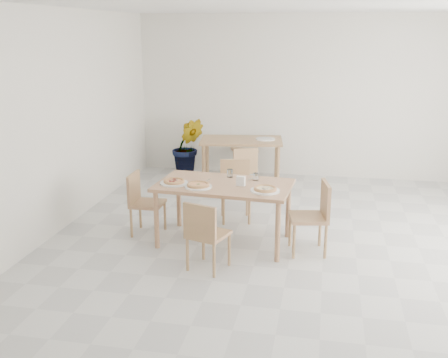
% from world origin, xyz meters
% --- Properties ---
extents(main_table, '(1.65, 1.02, 0.75)m').
position_xyz_m(main_table, '(-0.83, 0.17, 0.67)').
color(main_table, tan).
rests_on(main_table, ground).
extents(chair_south, '(0.49, 0.49, 0.78)m').
position_xyz_m(chair_south, '(-0.88, -0.65, 0.45)').
color(chair_south, '#AD7A56').
rests_on(chair_south, ground).
extents(chair_north, '(0.49, 0.49, 0.82)m').
position_xyz_m(chair_north, '(-0.84, 1.04, 0.47)').
color(chair_north, '#AD7A56').
rests_on(chair_north, ground).
extents(chair_west, '(0.39, 0.39, 0.79)m').
position_xyz_m(chair_west, '(-1.91, 0.27, 0.46)').
color(chair_west, '#AD7A56').
rests_on(chair_west, ground).
extents(chair_east, '(0.49, 0.49, 0.85)m').
position_xyz_m(chair_east, '(0.26, 0.09, 0.49)').
color(chair_east, '#AD7A56').
rests_on(chair_east, ground).
extents(plate_margherita, '(0.32, 0.32, 0.02)m').
position_xyz_m(plate_margherita, '(-1.10, -0.03, 0.76)').
color(plate_margherita, white).
rests_on(plate_margherita, main_table).
extents(plate_mushroom, '(0.34, 0.34, 0.02)m').
position_xyz_m(plate_mushroom, '(-0.31, -0.03, 0.76)').
color(plate_mushroom, white).
rests_on(plate_mushroom, main_table).
extents(plate_pepperoni, '(0.33, 0.33, 0.02)m').
position_xyz_m(plate_pepperoni, '(-1.42, 0.06, 0.76)').
color(plate_pepperoni, white).
rests_on(plate_pepperoni, main_table).
extents(pizza_margherita, '(0.28, 0.28, 0.03)m').
position_xyz_m(pizza_margherita, '(-1.10, -0.03, 0.78)').
color(pizza_margherita, '#E7AF6C').
rests_on(pizza_margherita, plate_margherita).
extents(pizza_mushroom, '(0.35, 0.35, 0.03)m').
position_xyz_m(pizza_mushroom, '(-0.31, -0.03, 0.78)').
color(pizza_mushroom, '#E7AF6C').
rests_on(pizza_mushroom, plate_mushroom).
extents(pizza_pepperoni, '(0.33, 0.33, 0.03)m').
position_xyz_m(pizza_pepperoni, '(-1.42, 0.06, 0.78)').
color(pizza_pepperoni, '#E7AF6C').
rests_on(pizza_pepperoni, plate_pepperoni).
extents(tumbler_a, '(0.07, 0.07, 0.10)m').
position_xyz_m(tumbler_a, '(-0.82, 0.48, 0.80)').
color(tumbler_a, white).
rests_on(tumbler_a, main_table).
extents(tumbler_b, '(0.07, 0.07, 0.09)m').
position_xyz_m(tumbler_b, '(-0.48, 0.39, 0.80)').
color(tumbler_b, white).
rests_on(tumbler_b, main_table).
extents(napkin_holder, '(0.12, 0.07, 0.13)m').
position_xyz_m(napkin_holder, '(-0.62, 0.09, 0.81)').
color(napkin_holder, silver).
rests_on(napkin_holder, main_table).
extents(fork_a, '(0.08, 0.18, 0.01)m').
position_xyz_m(fork_a, '(-0.54, 0.46, 0.75)').
color(fork_a, silver).
rests_on(fork_a, main_table).
extents(fork_b, '(0.05, 0.16, 0.01)m').
position_xyz_m(fork_b, '(-1.05, 0.26, 0.75)').
color(fork_b, silver).
rests_on(fork_b, main_table).
extents(second_table, '(1.45, 0.95, 0.75)m').
position_xyz_m(second_table, '(-1.05, 2.81, 0.66)').
color(second_table, '#AD7A56').
rests_on(second_table, ground).
extents(chair_back_s, '(0.52, 0.52, 0.78)m').
position_xyz_m(chair_back_s, '(-0.90, 2.08, 0.46)').
color(chair_back_s, '#AD7A56').
rests_on(chair_back_s, ground).
extents(chair_back_n, '(0.56, 0.56, 0.86)m').
position_xyz_m(chair_back_n, '(-1.13, 3.50, 0.50)').
color(chair_back_n, '#AD7A56').
rests_on(chair_back_n, ground).
extents(plate_empty, '(0.32, 0.32, 0.02)m').
position_xyz_m(plate_empty, '(-0.66, 2.88, 0.76)').
color(plate_empty, white).
rests_on(plate_empty, second_table).
extents(potted_plant, '(0.67, 0.60, 1.03)m').
position_xyz_m(potted_plant, '(-2.08, 3.15, 0.51)').
color(potted_plant, '#22621D').
rests_on(potted_plant, ground).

